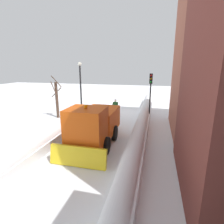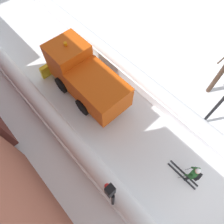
{
  "view_description": "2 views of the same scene",
  "coord_description": "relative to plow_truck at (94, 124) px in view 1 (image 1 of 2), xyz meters",
  "views": [
    {
      "loc": [
        -3.91,
        19.64,
        5.31
      ],
      "look_at": [
        -0.26,
        4.86,
        1.34
      ],
      "focal_mm": 28.74,
      "sensor_mm": 36.0,
      "label": 1
    },
    {
      "loc": [
        -3.95,
        2.03,
        10.81
      ],
      "look_at": [
        -0.47,
        5.86,
        1.57
      ],
      "focal_mm": 31.86,
      "sensor_mm": 36.0,
      "label": 2
    }
  ],
  "objects": [
    {
      "name": "skier",
      "position": [
        0.35,
        -7.92,
        -0.48
      ],
      "size": [
        0.62,
        1.8,
        1.81
      ],
      "color": "black",
      "rests_on": "ground"
    },
    {
      "name": "bare_tree_near",
      "position": [
        5.95,
        -5.42,
        0.48
      ],
      "size": [
        1.2,
        1.21,
        4.38
      ],
      "color": "#4D3729",
      "rests_on": "ground"
    },
    {
      "name": "snowbank_left",
      "position": [
        -2.91,
        1.15,
        -0.88
      ],
      "size": [
        1.1,
        36.0,
        1.26
      ],
      "color": "white",
      "rests_on": "ground"
    },
    {
      "name": "snowbank_right",
      "position": [
        2.95,
        1.15,
        -0.98
      ],
      "size": [
        1.1,
        36.0,
        1.11
      ],
      "color": "white",
      "rests_on": "ground"
    },
    {
      "name": "street_lamp",
      "position": [
        3.75,
        -6.55,
        2.06
      ],
      "size": [
        0.4,
        0.4,
        5.64
      ],
      "color": "black",
      "rests_on": "ground"
    },
    {
      "name": "traffic_light_pole",
      "position": [
        -3.38,
        -6.16,
        1.74
      ],
      "size": [
        0.28,
        0.42,
        4.6
      ],
      "color": "black",
      "rests_on": "ground"
    },
    {
      "name": "ground_plane",
      "position": [
        0.02,
        1.15,
        -1.48
      ],
      "size": [
        80.0,
        80.0,
        0.0
      ],
      "primitive_type": "plane",
      "color": "white"
    },
    {
      "name": "plow_truck",
      "position": [
        0.0,
        0.0,
        0.0
      ],
      "size": [
        3.2,
        5.98,
        3.12
      ],
      "color": "#DB510F",
      "rests_on": "ground"
    }
  ]
}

